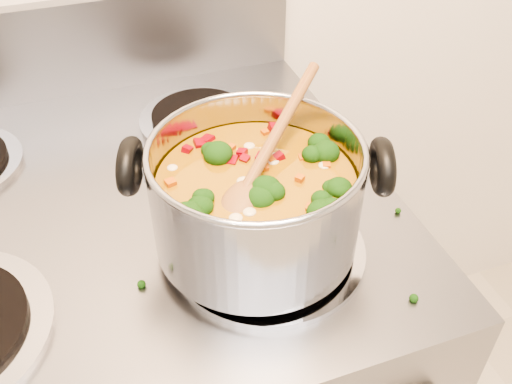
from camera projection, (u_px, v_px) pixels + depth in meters
stockpot at (256, 198)px, 0.66m from camera, size 0.31×0.25×0.15m
wooden_spoon at (260, 163)px, 0.64m from camera, size 0.20×0.19×0.08m
cooktop_crumbs at (347, 314)px, 0.63m from camera, size 0.28×0.06×0.01m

